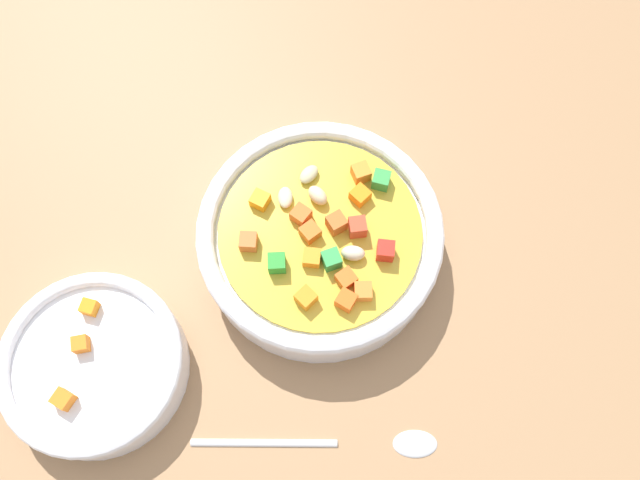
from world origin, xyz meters
TOP-DOWN VIEW (x-y plane):
  - ground_plane at (0.00, 0.00)cm, footprint 140.00×140.00cm
  - soup_bowl_main at (-0.01, 0.01)cm, footprint 20.22×20.22cm
  - spoon at (3.19, 16.06)cm, footprint 18.76×7.65cm
  - side_bowl_small at (20.18, 4.13)cm, footprint 14.44×14.44cm

SIDE VIEW (x-z plane):
  - ground_plane at x=0.00cm, z-range -2.00..0.00cm
  - spoon at x=3.19cm, z-range -0.02..0.69cm
  - side_bowl_small at x=20.18cm, z-range -0.14..4.26cm
  - soup_bowl_main at x=-0.01cm, z-range -0.19..5.65cm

